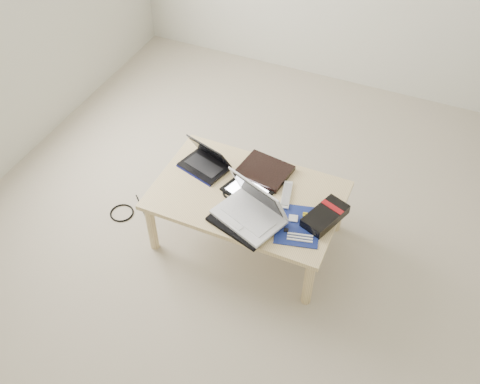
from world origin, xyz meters
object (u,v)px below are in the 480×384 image
at_px(white_laptop, 252,209).
at_px(gpu_box, 325,216).
at_px(netbook, 206,162).
at_px(coffee_table, 247,199).

distance_m(white_laptop, gpu_box, 0.41).
xyz_separation_m(netbook, white_laptop, (0.42, -0.28, 0.03)).
relative_size(coffee_table, netbook, 3.35).
relative_size(netbook, gpu_box, 1.06).
relative_size(coffee_table, gpu_box, 3.57).
xyz_separation_m(coffee_table, gpu_box, (0.48, -0.01, 0.08)).
height_order(coffee_table, white_laptop, white_laptop).
relative_size(netbook, white_laptop, 0.75).
relative_size(white_laptop, gpu_box, 1.41).
distance_m(coffee_table, white_laptop, 0.23).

